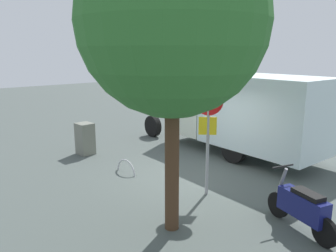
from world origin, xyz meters
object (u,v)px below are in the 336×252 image
object	(u,v)px
utility_cabinet	(85,139)
bike_rack_hoop	(126,173)
street_tree	(172,22)
motorcycle	(302,207)
stop_sign	(208,123)
box_truck_near	(240,110)

from	to	relation	value
utility_cabinet	bike_rack_hoop	xyz separation A→B (m)	(-2.56, -0.03, -0.56)
street_tree	bike_rack_hoop	bearing A→B (deg)	-17.56
motorcycle	bike_rack_hoop	bearing A→B (deg)	26.39
bike_rack_hoop	stop_sign	bearing A→B (deg)	-164.56
box_truck_near	bike_rack_hoop	size ratio (longest dim) A/B	8.68
motorcycle	stop_sign	xyz separation A→B (m)	(2.47, 0.14, 1.34)
motorcycle	utility_cabinet	distance (m)	7.67
stop_sign	utility_cabinet	distance (m)	5.37
utility_cabinet	stop_sign	bearing A→B (deg)	-171.73
street_tree	utility_cabinet	bearing A→B (deg)	-9.80
street_tree	utility_cabinet	size ratio (longest dim) A/B	5.23
motorcycle	stop_sign	size ratio (longest dim) A/B	0.63
motorcycle	utility_cabinet	world-z (taller)	motorcycle
box_truck_near	utility_cabinet	distance (m)	5.56
bike_rack_hoop	street_tree	bearing A→B (deg)	162.44
utility_cabinet	motorcycle	bearing A→B (deg)	-173.33
stop_sign	street_tree	size ratio (longest dim) A/B	0.48
stop_sign	bike_rack_hoop	distance (m)	3.28
box_truck_near	utility_cabinet	xyz separation A→B (m)	(3.47, 4.22, -1.01)
motorcycle	utility_cabinet	size ratio (longest dim) A/B	1.58
box_truck_near	utility_cabinet	bearing A→B (deg)	52.16
box_truck_near	stop_sign	xyz separation A→B (m)	(-1.68, 3.47, 0.29)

